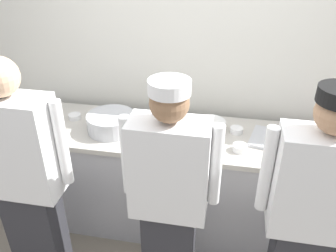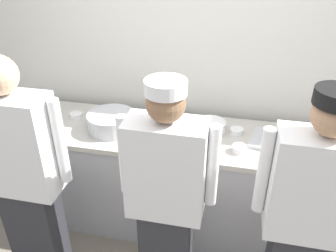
{
  "view_description": "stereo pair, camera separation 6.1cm",
  "coord_description": "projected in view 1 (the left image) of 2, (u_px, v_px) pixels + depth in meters",
  "views": [
    {
      "loc": [
        0.33,
        -1.91,
        2.29
      ],
      "look_at": [
        -0.11,
        0.37,
        0.97
      ],
      "focal_mm": 37.1,
      "sensor_mm": 36.0,
      "label": 1
    },
    {
      "loc": [
        0.39,
        -1.9,
        2.29
      ],
      "look_at": [
        -0.11,
        0.37,
        0.97
      ],
      "focal_mm": 37.1,
      "sensor_mm": 36.0,
      "label": 2
    }
  ],
  "objects": [
    {
      "name": "wall_back",
      "position": [
        191.0,
        62.0,
        2.87
      ],
      "size": [
        4.75,
        0.1,
        2.67
      ],
      "color": "silver",
      "rests_on": "ground"
    },
    {
      "name": "prep_counter",
      "position": [
        180.0,
        181.0,
        2.9
      ],
      "size": [
        3.03,
        0.69,
        0.92
      ],
      "color": "#B2B2B7",
      "rests_on": "ground"
    },
    {
      "name": "chef_near_left",
      "position": [
        25.0,
        180.0,
        2.19
      ],
      "size": [
        0.62,
        0.24,
        1.72
      ],
      "color": "#2D2D33",
      "rests_on": "ground"
    },
    {
      "name": "chef_center",
      "position": [
        169.0,
        198.0,
        2.1
      ],
      "size": [
        0.6,
        0.24,
        1.64
      ],
      "color": "#2D2D33",
      "rests_on": "ground"
    },
    {
      "name": "chef_far_right",
      "position": [
        310.0,
        215.0,
        1.95
      ],
      "size": [
        0.6,
        0.24,
        1.67
      ],
      "color": "#2D2D33",
      "rests_on": "ground"
    },
    {
      "name": "plate_stack_front",
      "position": [
        47.0,
        120.0,
        2.81
      ],
      "size": [
        0.19,
        0.19,
        0.05
      ],
      "color": "white",
      "rests_on": "prep_counter"
    },
    {
      "name": "plate_stack_rear",
      "position": [
        210.0,
        126.0,
        2.69
      ],
      "size": [
        0.24,
        0.24,
        0.08
      ],
      "color": "white",
      "rests_on": "prep_counter"
    },
    {
      "name": "mixing_bowl_steel",
      "position": [
        111.0,
        122.0,
        2.69
      ],
      "size": [
        0.37,
        0.37,
        0.14
      ],
      "primitive_type": "cylinder",
      "color": "#B7BABF",
      "rests_on": "prep_counter"
    },
    {
      "name": "sheet_tray",
      "position": [
        287.0,
        142.0,
        2.54
      ],
      "size": [
        0.57,
        0.42,
        0.02
      ],
      "primitive_type": "cube",
      "rotation": [
        0.0,
        0.0,
        -0.23
      ],
      "color": "#B7BABF",
      "rests_on": "prep_counter"
    },
    {
      "name": "squeeze_bottle_primary",
      "position": [
        334.0,
        129.0,
        2.54
      ],
      "size": [
        0.06,
        0.06,
        0.2
      ],
      "color": "red",
      "rests_on": "prep_counter"
    },
    {
      "name": "ramekin_green_sauce",
      "position": [
        240.0,
        148.0,
        2.45
      ],
      "size": [
        0.1,
        0.1,
        0.05
      ],
      "color": "white",
      "rests_on": "prep_counter"
    },
    {
      "name": "ramekin_yellow_sauce",
      "position": [
        75.0,
        116.0,
        2.88
      ],
      "size": [
        0.1,
        0.1,
        0.04
      ],
      "color": "white",
      "rests_on": "prep_counter"
    },
    {
      "name": "ramekin_red_sauce",
      "position": [
        160.0,
        122.0,
        2.8
      ],
      "size": [
        0.09,
        0.09,
        0.04
      ],
      "color": "white",
      "rests_on": "prep_counter"
    },
    {
      "name": "ramekin_orange_sauce",
      "position": [
        236.0,
        130.0,
        2.68
      ],
      "size": [
        0.1,
        0.1,
        0.04
      ],
      "color": "white",
      "rests_on": "prep_counter"
    },
    {
      "name": "deli_cup",
      "position": [
        178.0,
        120.0,
        2.75
      ],
      "size": [
        0.09,
        0.09,
        0.1
      ],
      "primitive_type": "cylinder",
      "color": "white",
      "rests_on": "prep_counter"
    },
    {
      "name": "chefs_knife",
      "position": [
        157.0,
        136.0,
        2.63
      ],
      "size": [
        0.28,
        0.03,
        0.02
      ],
      "color": "#B7BABF",
      "rests_on": "prep_counter"
    }
  ]
}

